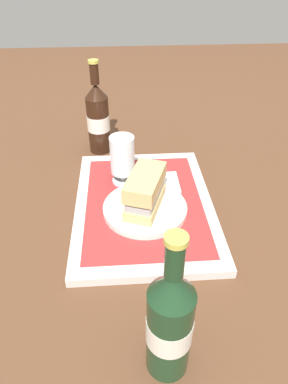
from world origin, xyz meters
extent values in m
plane|color=brown|center=(0.00, 0.00, 0.00)|extent=(3.00, 3.00, 0.00)
cube|color=silver|center=(0.00, 0.00, 0.01)|extent=(0.44, 0.32, 0.02)
cube|color=#9E2D2D|center=(0.00, 0.00, 0.02)|extent=(0.38, 0.27, 0.00)
cylinder|color=silver|center=(-0.03, 0.00, 0.03)|extent=(0.19, 0.19, 0.01)
cube|color=tan|center=(-0.03, 0.00, 0.05)|extent=(0.14, 0.10, 0.02)
cube|color=#9EA3A8|center=(-0.03, 0.00, 0.07)|extent=(0.13, 0.09, 0.02)
cube|color=silver|center=(-0.03, 0.00, 0.08)|extent=(0.12, 0.09, 0.01)
sphere|color=#47932D|center=(0.01, -0.02, 0.09)|extent=(0.04, 0.04, 0.04)
cube|color=tan|center=(-0.03, 0.00, 0.10)|extent=(0.14, 0.10, 0.04)
cylinder|color=silver|center=(0.09, 0.05, 0.02)|extent=(0.06, 0.06, 0.01)
cylinder|color=silver|center=(0.09, 0.05, 0.04)|extent=(0.01, 0.01, 0.02)
cylinder|color=silver|center=(0.09, 0.05, 0.10)|extent=(0.06, 0.06, 0.09)
cylinder|color=gold|center=(0.09, 0.05, 0.07)|extent=(0.06, 0.06, 0.03)
cylinder|color=white|center=(0.09, 0.05, 0.09)|extent=(0.05, 0.05, 0.01)
cube|color=white|center=(0.07, -0.06, 0.02)|extent=(0.09, 0.07, 0.01)
cylinder|color=black|center=(0.29, 0.11, 0.08)|extent=(0.06, 0.06, 0.17)
cylinder|color=silver|center=(0.29, 0.11, 0.09)|extent=(0.07, 0.07, 0.05)
cone|color=black|center=(0.29, 0.11, 0.18)|extent=(0.06, 0.06, 0.04)
cylinder|color=black|center=(0.29, 0.11, 0.23)|extent=(0.02, 0.02, 0.05)
cylinder|color=#BFB74C|center=(0.29, 0.11, 0.26)|extent=(0.03, 0.03, 0.01)
cylinder|color=#19381E|center=(-0.37, -0.01, 0.08)|extent=(0.06, 0.06, 0.17)
cylinder|color=silver|center=(-0.37, -0.01, 0.09)|extent=(0.07, 0.07, 0.05)
cone|color=#19381E|center=(-0.37, -0.01, 0.18)|extent=(0.06, 0.06, 0.04)
cylinder|color=#19381E|center=(-0.37, -0.01, 0.23)|extent=(0.02, 0.02, 0.05)
cylinder|color=#BFB74C|center=(-0.37, -0.01, 0.26)|extent=(0.03, 0.03, 0.01)
camera|label=1|loc=(-0.63, 0.04, 0.53)|focal=32.29mm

